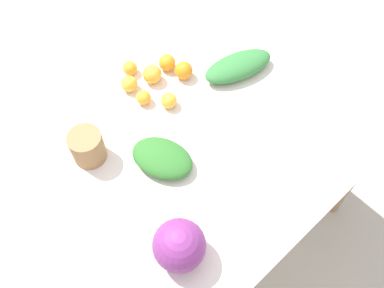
{
  "coord_description": "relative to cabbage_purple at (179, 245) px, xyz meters",
  "views": [
    {
      "loc": [
        0.6,
        0.66,
        2.25
      ],
      "look_at": [
        0.0,
        0.0,
        0.79
      ],
      "focal_mm": 40.0,
      "sensor_mm": 36.0,
      "label": 1
    }
  ],
  "objects": [
    {
      "name": "ground_plane",
      "position": [
        -0.33,
        -0.29,
        -0.87
      ],
      "size": [
        8.0,
        8.0,
        0.0
      ],
      "primitive_type": "plane",
      "color": "#B2A899"
    },
    {
      "name": "dining_table",
      "position": [
        -0.33,
        -0.29,
        -0.18
      ],
      "size": [
        1.37,
        1.09,
        0.77
      ],
      "color": "silver",
      "rests_on": "ground_plane"
    },
    {
      "name": "cabbage_purple",
      "position": [
        0.0,
        0.0,
        0.0
      ],
      "size": [
        0.18,
        0.18,
        0.18
      ],
      "primitive_type": "sphere",
      "color": "#7A2D75",
      "rests_on": "dining_table"
    },
    {
      "name": "paper_bag",
      "position": [
        -0.0,
        -0.53,
        -0.02
      ],
      "size": [
        0.13,
        0.13,
        0.14
      ],
      "primitive_type": "cylinder",
      "color": "#997047",
      "rests_on": "dining_table"
    },
    {
      "name": "greens_bunch_chard",
      "position": [
        -0.74,
        -0.44,
        -0.05
      ],
      "size": [
        0.35,
        0.22,
        0.08
      ],
      "primitive_type": "ellipsoid",
      "rotation": [
        0.0,
        0.0,
        6.01
      ],
      "color": "#337538",
      "rests_on": "dining_table"
    },
    {
      "name": "greens_bunch_scallion",
      "position": [
        -0.19,
        -0.32,
        -0.05
      ],
      "size": [
        0.25,
        0.29,
        0.07
      ],
      "primitive_type": "ellipsoid",
      "rotation": [
        0.0,
        0.0,
        5.07
      ],
      "color": "#2D6B28",
      "rests_on": "dining_table"
    },
    {
      "name": "orange_0",
      "position": [
        -0.55,
        -0.59,
        -0.05
      ],
      "size": [
        0.08,
        0.08,
        0.08
      ],
      "primitive_type": "sphere",
      "color": "orange",
      "rests_on": "dining_table"
    },
    {
      "name": "orange_1",
      "position": [
        -0.43,
        -0.66,
        -0.05
      ],
      "size": [
        0.08,
        0.08,
        0.08
      ],
      "primitive_type": "sphere",
      "color": "#F9A833",
      "rests_on": "dining_table"
    },
    {
      "name": "orange_2",
      "position": [
        -0.33,
        -0.6,
        -0.06
      ],
      "size": [
        0.06,
        0.06,
        0.06
      ],
      "primitive_type": "sphere",
      "color": "orange",
      "rests_on": "dining_table"
    },
    {
      "name": "orange_3",
      "position": [
        -0.4,
        -0.51,
        -0.06
      ],
      "size": [
        0.07,
        0.07,
        0.07
      ],
      "primitive_type": "sphere",
      "color": "#F9A833",
      "rests_on": "dining_table"
    },
    {
      "name": "orange_4",
      "position": [
        -0.32,
        -0.69,
        -0.05
      ],
      "size": [
        0.07,
        0.07,
        0.07
      ],
      "primitive_type": "sphere",
      "color": "#F9A833",
      "rests_on": "dining_table"
    },
    {
      "name": "orange_5",
      "position": [
        -0.39,
        -0.77,
        -0.06
      ],
      "size": [
        0.06,
        0.06,
        0.06
      ],
      "primitive_type": "sphere",
      "color": "orange",
      "rests_on": "dining_table"
    },
    {
      "name": "orange_6",
      "position": [
        -0.53,
        -0.68,
        -0.05
      ],
      "size": [
        0.08,
        0.08,
        0.08
      ],
      "primitive_type": "sphere",
      "color": "orange",
      "rests_on": "dining_table"
    }
  ]
}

